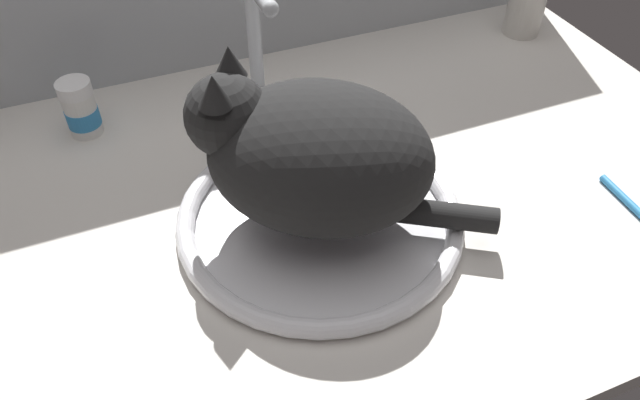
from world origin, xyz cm
name	(u,v)px	position (x,y,z in cm)	size (l,w,h in cm)	color
countertop	(324,202)	(0.00, 0.00, 1.50)	(121.99, 74.20, 3.00)	silver
sink_basin	(320,217)	(-2.57, -4.76, 4.02)	(36.04, 36.04, 2.34)	white
faucet	(259,70)	(-2.57, 18.43, 12.06)	(16.86, 11.34, 22.90)	silver
cat	(307,154)	(-3.84, -3.98, 14.16)	(35.58, 31.09, 20.09)	black
soap_pump_bottle	(527,2)	(50.30, 26.69, 8.93)	(6.57, 6.57, 15.86)	silver
pill_bottle	(81,110)	(-27.58, 25.88, 7.01)	(4.88, 4.88, 8.64)	white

